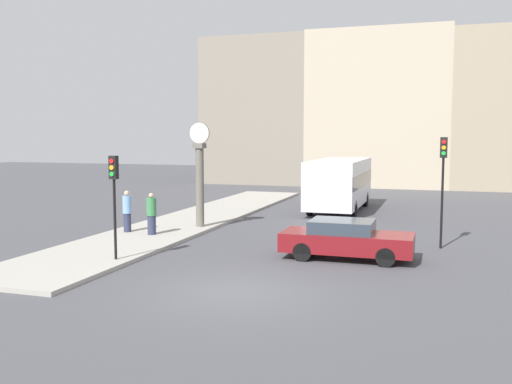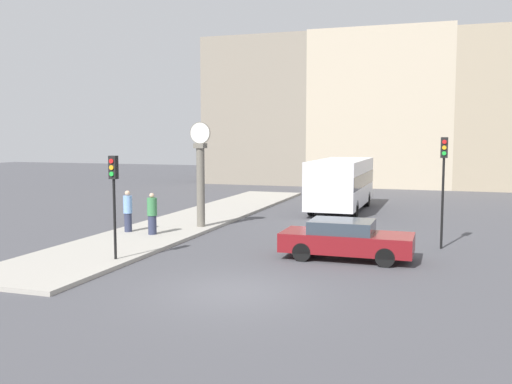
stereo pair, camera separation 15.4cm
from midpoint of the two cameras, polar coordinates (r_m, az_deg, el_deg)
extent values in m
plane|color=#47474C|center=(15.65, -1.86, -9.94)|extent=(120.00, 120.00, 0.00)
cube|color=#A39E93|center=(28.52, -5.76, -2.70)|extent=(3.88, 27.20, 0.14)
cube|color=gray|center=(50.68, 0.59, 8.04)|extent=(9.35, 5.00, 12.60)
cube|color=#B7A88E|center=(48.52, 12.47, 8.07)|extent=(11.43, 5.00, 12.69)
cube|color=maroon|center=(19.75, 9.29, -4.97)|extent=(4.42, 1.83, 0.64)
cube|color=#2D3842|center=(19.69, 8.81, -3.41)|extent=(2.12, 1.65, 0.43)
cylinder|color=black|center=(20.43, 13.46, -5.47)|extent=(0.63, 0.22, 0.63)
cylinder|color=black|center=(18.85, 13.02, -6.40)|extent=(0.63, 0.22, 0.63)
cylinder|color=black|center=(20.83, 5.90, -5.13)|extent=(0.63, 0.22, 0.63)
cylinder|color=black|center=(19.29, 4.85, -5.99)|extent=(0.63, 0.22, 0.63)
cube|color=silver|center=(32.25, 8.64, 0.99)|extent=(2.57, 7.75, 2.51)
cube|color=#1E232D|center=(32.23, 8.65, 1.28)|extent=(2.60, 7.59, 0.75)
cylinder|color=black|center=(34.55, 11.17, -0.68)|extent=(0.28, 0.90, 0.90)
cylinder|color=black|center=(34.91, 7.44, -0.55)|extent=(0.28, 0.90, 0.90)
cylinder|color=black|center=(29.83, 9.99, -1.65)|extent=(0.28, 0.90, 0.90)
cylinder|color=black|center=(30.24, 5.69, -1.49)|extent=(0.28, 0.90, 0.90)
cylinder|color=black|center=(19.29, -13.73, -2.66)|extent=(0.09, 0.09, 2.66)
cube|color=black|center=(19.12, -13.85, 2.41)|extent=(0.26, 0.20, 0.76)
cylinder|color=red|center=(19.01, -14.05, 3.02)|extent=(0.15, 0.04, 0.15)
cylinder|color=orange|center=(19.02, -14.04, 2.39)|extent=(0.15, 0.04, 0.15)
cylinder|color=green|center=(19.03, -14.02, 1.76)|extent=(0.15, 0.04, 0.15)
cylinder|color=black|center=(22.25, 18.34, -1.11)|extent=(0.09, 0.09, 3.39)
cube|color=black|center=(22.11, 18.50, 4.24)|extent=(0.26, 0.20, 0.76)
cylinder|color=red|center=(21.99, 18.52, 4.78)|extent=(0.15, 0.04, 0.15)
cylinder|color=orange|center=(21.99, 18.50, 4.23)|extent=(0.15, 0.04, 0.15)
cylinder|color=green|center=(21.99, 18.49, 3.69)|extent=(0.15, 0.04, 0.15)
cylinder|color=#666056|center=(25.53, -5.38, 0.44)|extent=(0.36, 0.36, 3.51)
cube|color=#666056|center=(25.43, -5.42, 4.63)|extent=(0.47, 0.47, 0.22)
cylinder|color=#666056|center=(25.42, -5.43, 5.89)|extent=(0.97, 0.04, 0.97)
cylinder|color=white|center=(25.42, -5.43, 5.89)|extent=(0.90, 0.06, 0.90)
cylinder|color=#2D334C|center=(23.93, -10.15, -3.26)|extent=(0.35, 0.35, 0.78)
cylinder|color=#387A47|center=(23.82, -10.18, -1.46)|extent=(0.41, 0.41, 0.73)
sphere|color=tan|center=(23.77, -10.20, -0.34)|extent=(0.20, 0.20, 0.20)
cylinder|color=#2D334C|center=(24.78, -12.49, -2.99)|extent=(0.31, 0.31, 0.79)
cylinder|color=#729ED8|center=(24.68, -12.53, -1.22)|extent=(0.37, 0.37, 0.74)
sphere|color=tan|center=(24.62, -12.56, -0.11)|extent=(0.22, 0.22, 0.22)
camera|label=1|loc=(0.08, -89.79, 0.02)|focal=40.00mm
camera|label=2|loc=(0.08, 90.21, -0.02)|focal=40.00mm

